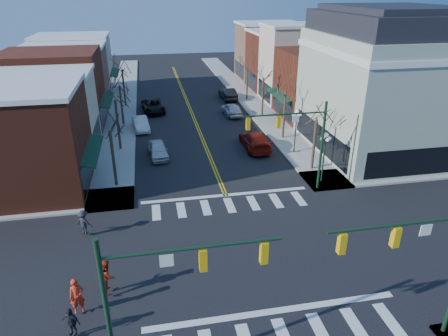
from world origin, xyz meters
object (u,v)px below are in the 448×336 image
victorian_corner (386,82)px  car_left_far (153,106)px  car_right_near (255,140)px  pedestrian_dark_b (84,222)px  car_left_near (158,150)px  car_right_mid (232,109)px  car_left_mid (141,124)px  lamppost_corner (325,149)px  pedestrian_red_a (77,296)px  pedestrian_dark_a (71,322)px  pedestrian_red_b (107,276)px  car_right_far (228,94)px  lamppost_midblock (296,124)px

victorian_corner → car_left_far: size_ratio=2.54×
car_right_near → pedestrian_dark_b: (-14.80, -12.85, 0.15)m
car_left_near → car_right_mid: size_ratio=0.93×
car_left_mid → car_left_near: bearing=-86.9°
lamppost_corner → car_right_mid: lamppost_corner is taller
car_left_near → pedestrian_red_a: pedestrian_red_a is taller
pedestrian_dark_a → pedestrian_dark_b: bearing=120.4°
car_right_mid → pedestrian_dark_a: pedestrian_dark_a is taller
car_right_near → pedestrian_dark_b: bearing=41.8°
pedestrian_red_a → pedestrian_red_b: size_ratio=0.99×
car_left_near → car_right_near: car_right_near is taller
car_right_far → lamppost_midblock: bearing=93.1°
car_left_far → victorian_corner: bearing=-44.5°
pedestrian_dark_b → car_right_far: bearing=-88.3°
lamppost_corner → car_right_far: lamppost_corner is taller
pedestrian_dark_a → car_right_mid: bearing=93.7°
car_left_far → pedestrian_dark_a: 36.41m
car_right_far → pedestrian_red_b: (-14.00, -37.62, 0.32)m
car_left_near → pedestrian_red_a: 19.98m
car_right_mid → victorian_corner: bearing=126.2°
lamppost_corner → lamppost_midblock: bearing=90.0°
lamppost_corner → car_left_far: (-13.00, 23.23, -2.18)m
car_left_near → car_right_near: (9.60, 0.47, 0.12)m
lamppost_corner → car_right_far: bearing=94.9°
car_left_near → car_right_far: bearing=56.9°
victorian_corner → car_left_mid: bearing=155.9°
lamppost_corner → pedestrian_red_b: 19.34m
victorian_corner → car_left_mid: victorian_corner is taller
pedestrian_red_a → car_left_near: bearing=63.0°
car_left_far → pedestrian_dark_a: size_ratio=3.63×
lamppost_midblock → pedestrian_red_b: size_ratio=2.21×
pedestrian_red_a → car_left_mid: bearing=70.2°
car_left_near → lamppost_midblock: bearing=-11.0°
car_left_mid → car_right_mid: bearing=9.6°
lamppost_midblock → pedestrian_dark_a: lamppost_midblock is taller
lamppost_midblock → car_right_near: (-3.40, 1.98, -2.12)m
lamppost_corner → car_right_far: 27.62m
victorian_corner → pedestrian_red_a: size_ratio=7.37×
lamppost_midblock → pedestrian_dark_a: (-17.76, -19.37, -2.04)m
lamppost_midblock → pedestrian_dark_b: 21.29m
car_right_near → pedestrian_dark_b: size_ratio=3.43×
lamppost_corner → pedestrian_red_a: (-17.67, -11.42, -1.85)m
lamppost_midblock → car_right_near: lamppost_midblock is taller
car_left_far → car_right_near: car_right_near is taller
car_right_near → car_right_mid: (0.00, 11.30, -0.07)m
car_left_near → car_right_mid: bearing=46.4°
car_right_mid → pedestrian_dark_a: size_ratio=2.95×
lamppost_midblock → pedestrian_dark_a: size_ratio=2.79×
car_left_near → pedestrian_red_a: (-4.67, -19.43, 0.39)m
car_left_mid → pedestrian_dark_a: pedestrian_dark_a is taller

